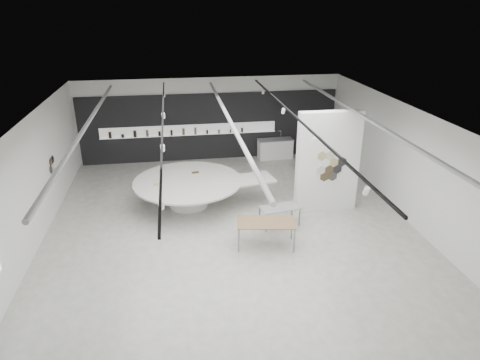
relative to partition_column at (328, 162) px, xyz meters
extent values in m
cube|color=beige|center=(-3.50, -1.00, -1.80)|extent=(12.00, 14.00, 0.01)
cube|color=silver|center=(-3.50, -1.00, 2.01)|extent=(12.00, 14.00, 0.01)
cube|color=white|center=(-3.50, 6.01, 0.10)|extent=(12.00, 0.01, 3.80)
cube|color=white|center=(-3.50, -8.00, 0.10)|extent=(12.00, 0.01, 3.80)
cube|color=white|center=(2.50, -1.00, 0.10)|extent=(0.01, 14.00, 3.80)
cube|color=white|center=(-9.51, -1.00, 0.10)|extent=(0.01, 14.00, 3.80)
cylinder|color=#939396|center=(-7.70, -0.50, 1.82)|extent=(0.12, 12.00, 0.12)
cylinder|color=#939396|center=(-3.50, -0.50, 1.82)|extent=(0.12, 12.00, 0.12)
cylinder|color=#939396|center=(0.70, -0.50, 1.82)|extent=(0.12, 12.00, 0.12)
cube|color=black|center=(-5.50, -1.00, 1.90)|extent=(0.05, 13.00, 0.06)
cylinder|color=white|center=(-5.50, -6.00, 1.72)|extent=(0.11, 0.18, 0.21)
cylinder|color=white|center=(-5.50, -2.70, 1.72)|extent=(0.11, 0.18, 0.21)
cylinder|color=white|center=(-5.50, 0.60, 1.72)|extent=(0.11, 0.18, 0.21)
cylinder|color=white|center=(-5.50, 3.90, 1.72)|extent=(0.11, 0.18, 0.21)
cube|color=black|center=(-1.50, -1.00, 1.90)|extent=(0.05, 13.00, 0.06)
cylinder|color=white|center=(-1.50, -6.00, 1.72)|extent=(0.11, 0.18, 0.21)
cylinder|color=white|center=(-1.50, -2.70, 1.72)|extent=(0.11, 0.18, 0.21)
cylinder|color=white|center=(-1.50, 0.60, 1.72)|extent=(0.11, 0.18, 0.21)
cylinder|color=white|center=(-1.50, 3.90, 1.72)|extent=(0.11, 0.18, 0.21)
cylinder|color=beige|center=(-9.47, 1.50, -0.45)|extent=(0.03, 0.28, 0.28)
cylinder|color=tan|center=(-9.47, 1.76, -0.45)|extent=(0.03, 0.28, 0.28)
cylinder|color=white|center=(-9.47, 1.63, -0.22)|extent=(0.03, 0.28, 0.28)
cylinder|color=black|center=(-9.47, 1.37, -0.22)|extent=(0.03, 0.28, 0.28)
cylinder|color=#493A24|center=(-9.47, 1.50, 0.01)|extent=(0.03, 0.28, 0.28)
cylinder|color=black|center=(-9.47, 1.76, 0.01)|extent=(0.03, 0.28, 0.28)
cube|color=black|center=(-3.50, 5.94, -0.25)|extent=(11.80, 0.10, 3.10)
cube|color=white|center=(-4.50, 5.87, -0.32)|extent=(8.00, 0.06, 0.46)
cube|color=white|center=(-4.50, 5.81, -0.54)|extent=(8.00, 0.18, 0.02)
cylinder|color=black|center=(-8.03, 5.81, -0.39)|extent=(0.13, 0.13, 0.29)
cylinder|color=black|center=(-7.49, 5.81, -0.46)|extent=(0.13, 0.13, 0.15)
cylinder|color=black|center=(-6.94, 5.81, -0.38)|extent=(0.14, 0.14, 0.30)
cylinder|color=brown|center=(-6.40, 5.81, -0.39)|extent=(0.12, 0.12, 0.29)
cylinder|color=black|center=(-5.86, 5.81, -0.43)|extent=(0.12, 0.12, 0.21)
cylinder|color=black|center=(-5.31, 5.81, -0.41)|extent=(0.10, 0.10, 0.25)
cylinder|color=brown|center=(-4.77, 5.81, -0.38)|extent=(0.12, 0.12, 0.30)
cylinder|color=brown|center=(-4.23, 5.81, -0.38)|extent=(0.10, 0.10, 0.31)
cylinder|color=black|center=(-3.69, 5.81, -0.45)|extent=(0.09, 0.09, 0.17)
cylinder|color=brown|center=(-3.14, 5.81, -0.45)|extent=(0.10, 0.10, 0.16)
cylinder|color=brown|center=(-2.60, 5.81, -0.46)|extent=(0.09, 0.09, 0.15)
cylinder|color=black|center=(-2.06, 5.81, -0.43)|extent=(0.09, 0.09, 0.21)
cube|color=white|center=(0.00, 0.00, 0.00)|extent=(2.20, 0.35, 3.60)
cylinder|color=#493A24|center=(0.00, -0.19, -0.20)|extent=(0.34, 0.03, 0.34)
cylinder|color=black|center=(0.30, -0.19, -0.20)|extent=(0.34, 0.03, 0.34)
cylinder|color=beige|center=(-0.30, -0.19, -0.20)|extent=(0.34, 0.03, 0.34)
cylinder|color=tan|center=(0.15, -0.19, 0.06)|extent=(0.34, 0.03, 0.34)
cylinder|color=white|center=(-0.15, -0.19, 0.06)|extent=(0.34, 0.03, 0.34)
cylinder|color=black|center=(0.15, -0.19, -0.46)|extent=(0.34, 0.03, 0.34)
cylinder|color=#493A24|center=(-0.15, -0.19, -0.46)|extent=(0.34, 0.03, 0.34)
cylinder|color=black|center=(0.45, -0.19, 0.06)|extent=(0.34, 0.03, 0.34)
cylinder|color=beige|center=(0.00, -0.19, 0.32)|extent=(0.34, 0.03, 0.34)
cylinder|color=tan|center=(-0.30, -0.19, 0.32)|extent=(0.34, 0.03, 0.34)
cylinder|color=white|center=(-4.81, 1.07, -1.34)|extent=(1.63, 1.63, 0.92)
cylinder|color=silver|center=(-4.81, 1.07, -0.84)|extent=(4.51, 4.51, 0.07)
cube|color=silver|center=(-2.58, 0.90, -0.84)|extent=(1.90, 1.36, 0.06)
cube|color=tan|center=(-5.89, 0.89, -0.80)|extent=(0.30, 0.24, 0.01)
cube|color=#493A24|center=(-4.49, 1.78, -0.80)|extent=(0.30, 0.24, 0.01)
cube|color=olive|center=(-2.61, -2.09, -1.00)|extent=(1.86, 1.15, 0.03)
cube|color=slate|center=(-3.49, -2.34, -1.41)|extent=(0.05, 0.05, 0.78)
cube|color=slate|center=(-3.36, -1.57, -1.41)|extent=(0.05, 0.05, 0.78)
cube|color=slate|center=(-1.86, -2.62, -1.41)|extent=(0.05, 0.05, 0.78)
cube|color=slate|center=(-1.73, -1.85, -1.41)|extent=(0.05, 0.05, 0.78)
cube|color=gray|center=(-1.88, -0.90, -1.15)|extent=(1.38, 0.86, 0.03)
cube|color=slate|center=(-2.42, -1.29, -1.48)|extent=(0.04, 0.04, 0.63)
cube|color=slate|center=(-2.53, -0.73, -1.48)|extent=(0.04, 0.04, 0.63)
cube|color=slate|center=(-1.24, -1.07, -1.48)|extent=(0.04, 0.04, 0.63)
cube|color=slate|center=(-1.34, -0.51, -1.48)|extent=(0.04, 0.04, 0.63)
cube|color=white|center=(-0.52, 5.50, -1.35)|extent=(1.64, 0.69, 0.90)
cube|color=gray|center=(-0.52, 5.50, -0.88)|extent=(1.68, 0.73, 0.03)
cylinder|color=silver|center=(-0.22, 5.67, -0.69)|extent=(0.03, 0.03, 0.36)
cylinder|color=silver|center=(-0.30, 5.67, -0.51)|extent=(0.16, 0.03, 0.02)
camera|label=1|loc=(-5.17, -13.19, 5.22)|focal=32.00mm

